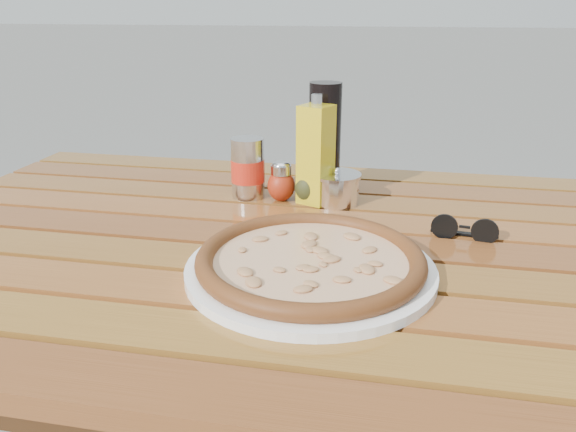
% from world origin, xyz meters
% --- Properties ---
extents(table, '(1.40, 0.90, 0.75)m').
position_xyz_m(table, '(0.00, -0.00, 0.67)').
color(table, '#361E0C').
rests_on(table, ground).
extents(plate, '(0.46, 0.46, 0.01)m').
position_xyz_m(plate, '(0.06, -0.13, 0.76)').
color(plate, white).
rests_on(plate, table).
extents(pizza, '(0.39, 0.39, 0.03)m').
position_xyz_m(pizza, '(0.06, -0.13, 0.77)').
color(pizza, '#FDE0B5').
rests_on(pizza, plate).
extents(pepper_shaker, '(0.07, 0.07, 0.08)m').
position_xyz_m(pepper_shaker, '(-0.05, 0.18, 0.79)').
color(pepper_shaker, '#AB2D13').
rests_on(pepper_shaker, table).
extents(oregano_shaker, '(0.07, 0.07, 0.08)m').
position_xyz_m(oregano_shaker, '(0.01, 0.18, 0.79)').
color(oregano_shaker, '#3B3E19').
rests_on(oregano_shaker, table).
extents(dark_bottle, '(0.07, 0.07, 0.22)m').
position_xyz_m(dark_bottle, '(0.03, 0.28, 0.86)').
color(dark_bottle, black).
rests_on(dark_bottle, table).
extents(soda_can, '(0.07, 0.07, 0.12)m').
position_xyz_m(soda_can, '(-0.12, 0.19, 0.81)').
color(soda_can, silver).
rests_on(soda_can, table).
extents(olive_oil_cruet, '(0.07, 0.07, 0.21)m').
position_xyz_m(olive_oil_cruet, '(0.02, 0.19, 0.85)').
color(olive_oil_cruet, gold).
rests_on(olive_oil_cruet, table).
extents(parmesan_tin, '(0.10, 0.10, 0.07)m').
position_xyz_m(parmesan_tin, '(0.06, 0.19, 0.78)').
color(parmesan_tin, white).
rests_on(parmesan_tin, table).
extents(sunglasses, '(0.11, 0.04, 0.04)m').
position_xyz_m(sunglasses, '(0.29, 0.05, 0.77)').
color(sunglasses, black).
rests_on(sunglasses, table).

